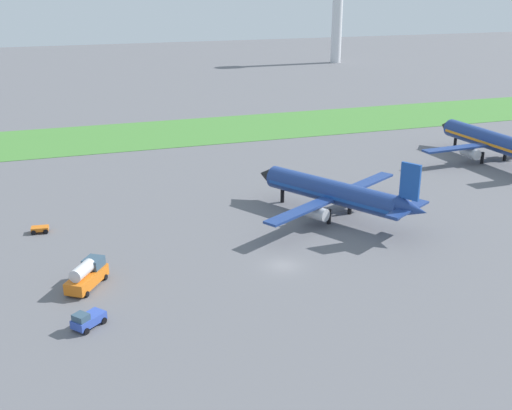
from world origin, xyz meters
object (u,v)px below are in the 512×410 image
airplane_parked_jet_far (492,141)px  fuel_truck_near_gate (87,275)px  airplane_midfield_jet (335,193)px  control_tower (338,7)px  pushback_tug_midfield (87,320)px  baggage_cart_by_runway (40,229)px

airplane_parked_jet_far → fuel_truck_near_gate: bearing=106.7°
airplane_midfield_jet → control_tower: 191.16m
fuel_truck_near_gate → pushback_tug_midfield: (-0.70, -9.58, -0.67)m
airplane_parked_jet_far → pushback_tug_midfield: airplane_parked_jet_far is taller
airplane_midfield_jet → pushback_tug_midfield: airplane_midfield_jet is taller
airplane_midfield_jet → fuel_truck_near_gate: (-37.84, -11.79, -2.38)m
pushback_tug_midfield → baggage_cart_by_runway: 29.50m
airplane_midfield_jet → baggage_cart_by_runway: bearing=49.8°
airplane_parked_jet_far → baggage_cart_by_runway: airplane_parked_jet_far is taller
fuel_truck_near_gate → pushback_tug_midfield: fuel_truck_near_gate is taller
pushback_tug_midfield → baggage_cart_by_runway: pushback_tug_midfield is taller
fuel_truck_near_gate → baggage_cart_by_runway: size_ratio=2.66×
airplane_parked_jet_far → control_tower: control_tower is taller
baggage_cart_by_runway → pushback_tug_midfield: bearing=104.5°
fuel_truck_near_gate → baggage_cart_by_runway: 20.29m
airplane_midfield_jet → pushback_tug_midfield: size_ratio=7.15×
airplane_parked_jet_far → control_tower: 158.77m
airplane_midfield_jet → fuel_truck_near_gate: 39.71m
pushback_tug_midfield → control_tower: (119.77, 193.32, 22.43)m
airplane_midfield_jet → baggage_cart_by_runway: (-43.15, 7.77, -3.39)m
airplane_parked_jet_far → airplane_midfield_jet: 47.37m
airplane_midfield_jet → pushback_tug_midfield: 44.18m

